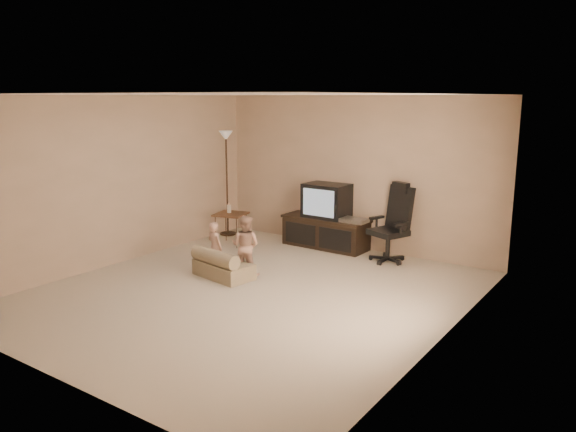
# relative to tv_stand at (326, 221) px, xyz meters

# --- Properties ---
(floor) EXTENTS (5.50, 5.50, 0.00)m
(floor) POSITION_rel_tv_stand_xyz_m (0.37, -2.49, -0.45)
(floor) COLOR beige
(floor) RESTS_ON ground
(room_shell) EXTENTS (5.50, 5.50, 5.50)m
(room_shell) POSITION_rel_tv_stand_xyz_m (0.37, -2.49, 1.07)
(room_shell) COLOR silver
(room_shell) RESTS_ON floor
(tv_stand) EXTENTS (1.51, 0.58, 1.07)m
(tv_stand) POSITION_rel_tv_stand_xyz_m (0.00, 0.00, 0.00)
(tv_stand) COLOR black
(tv_stand) RESTS_ON floor
(office_chair) EXTENTS (0.72, 0.74, 1.21)m
(office_chair) POSITION_rel_tv_stand_xyz_m (1.24, -0.12, -0.01)
(office_chair) COLOR black
(office_chair) RESTS_ON floor
(side_table) EXTENTS (0.60, 0.60, 0.73)m
(side_table) POSITION_rel_tv_stand_xyz_m (-1.43, -0.77, 0.08)
(side_table) COLOR brown
(side_table) RESTS_ON floor
(floor_lamp) EXTENTS (0.29, 0.29, 1.89)m
(floor_lamp) POSITION_rel_tv_stand_xyz_m (-1.93, -0.26, 0.93)
(floor_lamp) COLOR #2F2115
(floor_lamp) RESTS_ON floor
(child_sofa) EXTENTS (0.92, 0.61, 0.42)m
(child_sofa) POSITION_rel_tv_stand_xyz_m (-0.36, -2.23, -0.28)
(child_sofa) COLOR tan
(child_sofa) RESTS_ON floor
(toddler_left) EXTENTS (0.31, 0.25, 0.76)m
(toddler_left) POSITION_rel_tv_stand_xyz_m (-0.56, -2.13, -0.07)
(toddler_left) COLOR tan
(toddler_left) RESTS_ON floor
(toddler_right) EXTENTS (0.46, 0.32, 0.86)m
(toddler_right) POSITION_rel_tv_stand_xyz_m (-0.15, -1.95, -0.01)
(toddler_right) COLOR tan
(toddler_right) RESTS_ON floor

